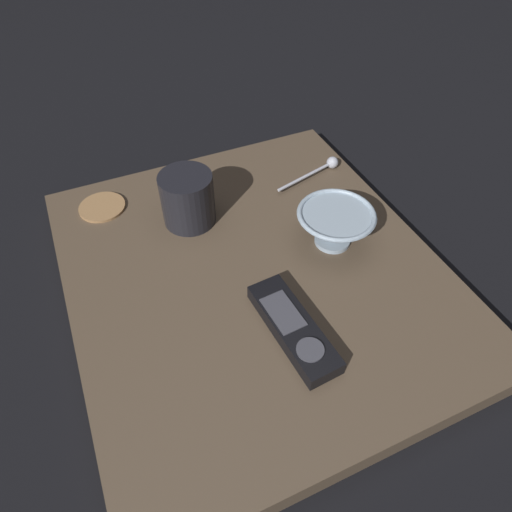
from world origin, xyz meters
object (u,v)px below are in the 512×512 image
coffee_mug (188,199)px  tv_remote_near (291,329)px  cereal_bowl (334,225)px  drink_coaster (102,207)px  teaspoon (325,166)px

coffee_mug → tv_remote_near: (0.29, 0.05, -0.03)m
cereal_bowl → tv_remote_near: bearing=-47.1°
cereal_bowl → drink_coaster: (-0.24, -0.34, -0.03)m
cereal_bowl → teaspoon: 0.20m
teaspoon → drink_coaster: teaspoon is taller
cereal_bowl → teaspoon: (-0.18, 0.09, -0.03)m
cereal_bowl → tv_remote_near: cereal_bowl is taller
cereal_bowl → coffee_mug: 0.25m
tv_remote_near → drink_coaster: 0.43m
cereal_bowl → drink_coaster: bearing=-125.8°
coffee_mug → tv_remote_near: coffee_mug is taller
tv_remote_near → cereal_bowl: bearing=132.9°
coffee_mug → drink_coaster: bearing=-124.6°
coffee_mug → cereal_bowl: bearing=53.5°
drink_coaster → cereal_bowl: bearing=54.2°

